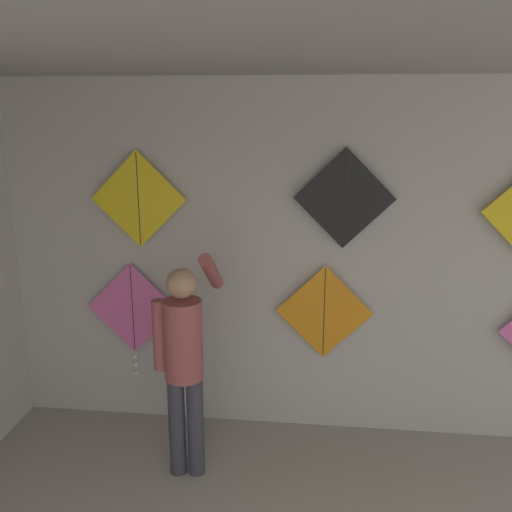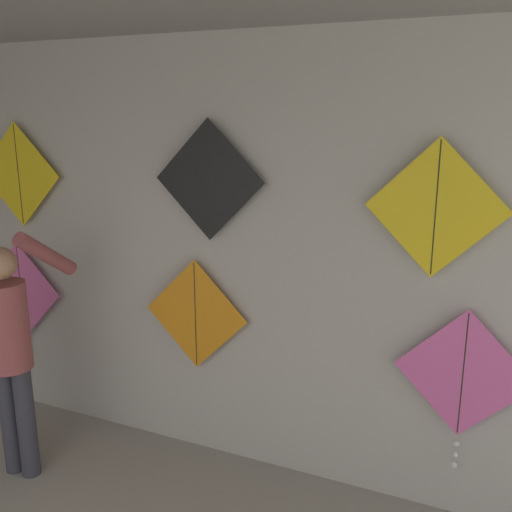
{
  "view_description": "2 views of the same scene",
  "coord_description": "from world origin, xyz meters",
  "px_view_note": "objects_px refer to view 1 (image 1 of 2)",
  "views": [
    {
      "loc": [
        -0.1,
        -0.34,
        2.59
      ],
      "look_at": [
        -0.56,
        3.64,
        1.53
      ],
      "focal_mm": 40.0,
      "sensor_mm": 36.0,
      "label": 1
    },
    {
      "loc": [
        1.76,
        0.77,
        2.35
      ],
      "look_at": [
        0.49,
        3.64,
        1.54
      ],
      "focal_mm": 40.0,
      "sensor_mm": 36.0,
      "label": 2
    }
  ],
  "objects_px": {
    "shopkeeper": "(184,354)",
    "kite_0": "(133,312)",
    "kite_4": "(344,198)",
    "kite_1": "(324,312)",
    "kite_3": "(138,199)"
  },
  "relations": [
    {
      "from": "kite_1",
      "to": "kite_3",
      "type": "height_order",
      "value": "kite_3"
    },
    {
      "from": "shopkeeper",
      "to": "kite_0",
      "type": "distance_m",
      "value": 0.9
    },
    {
      "from": "kite_3",
      "to": "kite_4",
      "type": "height_order",
      "value": "kite_4"
    },
    {
      "from": "shopkeeper",
      "to": "kite_1",
      "type": "relative_size",
      "value": 2.18
    },
    {
      "from": "kite_0",
      "to": "kite_3",
      "type": "distance_m",
      "value": 0.93
    },
    {
      "from": "kite_4",
      "to": "kite_1",
      "type": "bearing_deg",
      "value": 180.0
    },
    {
      "from": "shopkeeper",
      "to": "kite_4",
      "type": "distance_m",
      "value": 1.62
    },
    {
      "from": "kite_1",
      "to": "kite_3",
      "type": "xyz_separation_m",
      "value": [
        -1.45,
        0.0,
        0.86
      ]
    },
    {
      "from": "shopkeeper",
      "to": "kite_0",
      "type": "height_order",
      "value": "shopkeeper"
    },
    {
      "from": "kite_3",
      "to": "kite_4",
      "type": "relative_size",
      "value": 1.0
    },
    {
      "from": "kite_0",
      "to": "shopkeeper",
      "type": "bearing_deg",
      "value": -48.82
    },
    {
      "from": "shopkeeper",
      "to": "kite_1",
      "type": "xyz_separation_m",
      "value": [
        0.96,
        0.68,
        0.1
      ]
    },
    {
      "from": "shopkeeper",
      "to": "kite_4",
      "type": "relative_size",
      "value": 2.18
    },
    {
      "from": "shopkeeper",
      "to": "kite_3",
      "type": "relative_size",
      "value": 2.18
    },
    {
      "from": "kite_0",
      "to": "kite_4",
      "type": "height_order",
      "value": "kite_4"
    }
  ]
}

